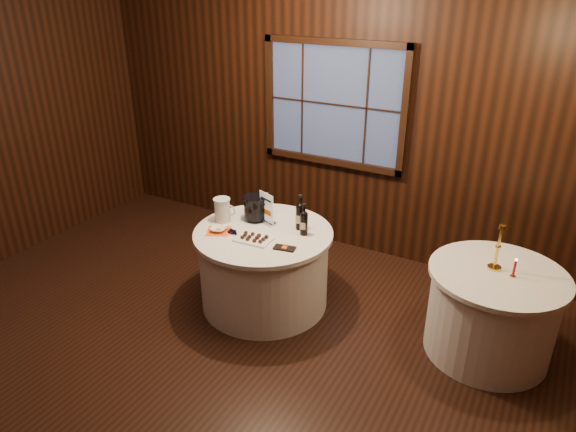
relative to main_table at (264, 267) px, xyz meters
The scene contains 16 objects.
ground 1.07m from the main_table, 90.00° to the right, with size 6.00×6.00×0.00m, color black.
back_wall 1.88m from the main_table, 90.00° to the left, with size 6.00×0.10×3.00m.
main_table is the anchor object (origin of this frame).
side_table 2.02m from the main_table, ahead, with size 1.08×1.08×0.77m.
sign_stand 0.52m from the main_table, 107.95° to the left, with size 0.19×0.15×0.32m.
port_bottle_left 0.63m from the main_table, 38.47° to the left, with size 0.08×0.09×0.34m.
port_bottle_right 0.63m from the main_table, 20.45° to the left, with size 0.07×0.08×0.30m.
ice_bucket 0.57m from the main_table, 137.75° to the left, with size 0.24×0.24×0.24m.
chocolate_plate 0.45m from the main_table, 84.20° to the right, with size 0.33×0.23×0.05m.
chocolate_box 0.55m from the main_table, 30.07° to the right, with size 0.19×0.09×0.02m, color black.
grape_bunch 0.49m from the main_table, 143.30° to the right, with size 0.16×0.08×0.04m.
glass_pitcher 0.67m from the main_table, behind, with size 0.21×0.16×0.23m.
orange_napkin 0.56m from the main_table, 150.92° to the right, with size 0.21×0.21×0.00m, color #FF5C15.
cracker_bowl 0.57m from the main_table, 150.92° to the right, with size 0.14×0.14×0.03m, color white.
brass_candlestick 2.05m from the main_table, ahead, with size 0.11×0.11×0.38m.
red_candle 2.17m from the main_table, ahead, with size 0.04×0.04×0.16m.
Camera 1 is at (2.25, -2.54, 2.88)m, focal length 32.00 mm.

